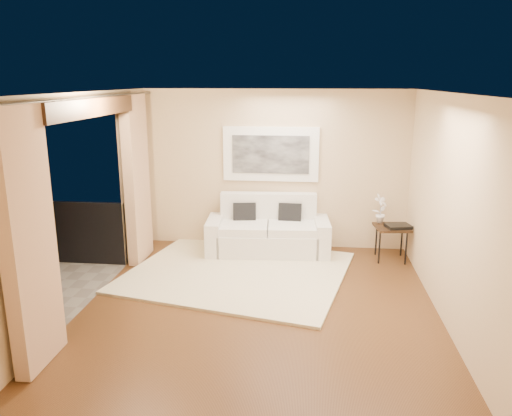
# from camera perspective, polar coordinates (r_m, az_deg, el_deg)

# --- Properties ---
(floor) EXTENTS (5.00, 5.00, 0.00)m
(floor) POSITION_cam_1_polar(r_m,az_deg,el_deg) (6.58, 0.44, -11.17)
(floor) COLOR #553419
(floor) RESTS_ON ground
(room_shell) EXTENTS (5.00, 6.40, 5.00)m
(room_shell) POSITION_cam_1_polar(r_m,az_deg,el_deg) (6.51, -18.86, 10.83)
(room_shell) COLOR white
(room_shell) RESTS_ON ground
(balcony) EXTENTS (1.81, 2.60, 1.17)m
(balcony) POSITION_cam_1_polar(r_m,az_deg,el_deg) (7.57, -25.56, -7.69)
(balcony) COLOR #605B56
(balcony) RESTS_ON ground
(curtains) EXTENTS (0.16, 4.80, 2.64)m
(curtains) POSITION_cam_1_polar(r_m,az_deg,el_deg) (6.67, -17.88, 0.65)
(curtains) COLOR tan
(curtains) RESTS_ON ground
(artwork) EXTENTS (1.62, 0.07, 0.92)m
(artwork) POSITION_cam_1_polar(r_m,az_deg,el_deg) (8.48, 1.69, 6.16)
(artwork) COLOR white
(artwork) RESTS_ON room_shell
(rug) EXTENTS (3.63, 3.33, 0.04)m
(rug) POSITION_cam_1_polar(r_m,az_deg,el_deg) (7.63, -2.11, -7.30)
(rug) COLOR beige
(rug) RESTS_ON floor
(sofa) EXTENTS (2.07, 1.00, 0.97)m
(sofa) POSITION_cam_1_polar(r_m,az_deg,el_deg) (8.41, 1.38, -2.85)
(sofa) COLOR white
(sofa) RESTS_ON floor
(side_table) EXTENTS (0.58, 0.58, 0.56)m
(side_table) POSITION_cam_1_polar(r_m,az_deg,el_deg) (8.31, 15.25, -2.42)
(side_table) COLOR black
(side_table) RESTS_ON floor
(tray) EXTENTS (0.44, 0.36, 0.05)m
(tray) POSITION_cam_1_polar(r_m,az_deg,el_deg) (8.24, 15.94, -2.01)
(tray) COLOR black
(tray) RESTS_ON side_table
(orchid) EXTENTS (0.30, 0.30, 0.48)m
(orchid) POSITION_cam_1_polar(r_m,az_deg,el_deg) (8.38, 14.04, -0.08)
(orchid) COLOR white
(orchid) RESTS_ON side_table
(bistro_table) EXTENTS (0.73, 0.73, 0.74)m
(bistro_table) POSITION_cam_1_polar(r_m,az_deg,el_deg) (7.34, -26.11, -4.42)
(bistro_table) COLOR black
(bistro_table) RESTS_ON balcony
(balcony_chair_far) EXTENTS (0.49, 0.49, 0.97)m
(balcony_chair_far) POSITION_cam_1_polar(r_m,az_deg,el_deg) (8.34, -24.62, -2.78)
(balcony_chair_far) COLOR black
(balcony_chair_far) RESTS_ON balcony
(ice_bucket) EXTENTS (0.18, 0.18, 0.20)m
(ice_bucket) POSITION_cam_1_polar(r_m,az_deg,el_deg) (7.40, -26.98, -2.88)
(ice_bucket) COLOR white
(ice_bucket) RESTS_ON bistro_table
(candle) EXTENTS (0.06, 0.06, 0.07)m
(candle) POSITION_cam_1_polar(r_m,az_deg,el_deg) (7.39, -25.64, -3.29)
(candle) COLOR red
(candle) RESTS_ON bistro_table
(vase) EXTENTS (0.04, 0.04, 0.18)m
(vase) POSITION_cam_1_polar(r_m,az_deg,el_deg) (7.18, -27.03, -3.48)
(vase) COLOR white
(vase) RESTS_ON bistro_table
(glass_a) EXTENTS (0.06, 0.06, 0.12)m
(glass_a) POSITION_cam_1_polar(r_m,az_deg,el_deg) (7.15, -26.09, -3.70)
(glass_a) COLOR white
(glass_a) RESTS_ON bistro_table
(glass_b) EXTENTS (0.06, 0.06, 0.12)m
(glass_b) POSITION_cam_1_polar(r_m,az_deg,el_deg) (7.19, -25.17, -3.48)
(glass_b) COLOR silver
(glass_b) RESTS_ON bistro_table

